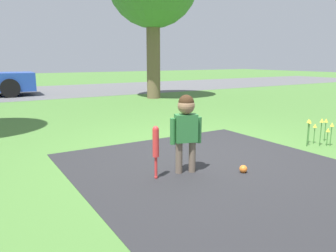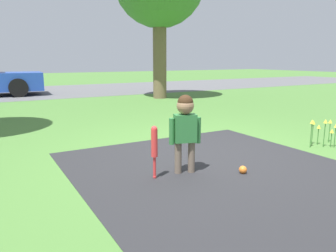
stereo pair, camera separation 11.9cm
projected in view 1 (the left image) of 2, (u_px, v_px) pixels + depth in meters
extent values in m
plane|color=#477533|center=(202.00, 151.00, 4.81)|extent=(60.00, 60.00, 0.00)
cube|color=#59595B|center=(47.00, 91.00, 13.73)|extent=(40.00, 6.00, 0.01)
cylinder|color=#6B5B4C|center=(179.00, 158.00, 3.85)|extent=(0.08, 0.08, 0.38)
cylinder|color=#6B5B4C|center=(192.00, 157.00, 3.89)|extent=(0.08, 0.08, 0.38)
cube|color=#2D7238|center=(186.00, 128.00, 3.80)|extent=(0.28, 0.21, 0.33)
cylinder|color=#2D7238|center=(173.00, 131.00, 3.77)|extent=(0.06, 0.06, 0.31)
cylinder|color=#2D7238|center=(199.00, 130.00, 3.84)|extent=(0.06, 0.06, 0.31)
sphere|color=#997051|center=(186.00, 106.00, 3.75)|extent=(0.20, 0.20, 0.20)
sphere|color=#382314|center=(186.00, 103.00, 3.74)|extent=(0.18, 0.18, 0.18)
sphere|color=red|center=(156.00, 177.00, 3.70)|extent=(0.04, 0.04, 0.04)
cylinder|color=red|center=(156.00, 168.00, 3.68)|extent=(0.03, 0.03, 0.26)
cylinder|color=red|center=(156.00, 143.00, 3.62)|extent=(0.07, 0.07, 0.32)
sphere|color=red|center=(156.00, 129.00, 3.59)|extent=(0.07, 0.07, 0.07)
sphere|color=orange|center=(243.00, 169.00, 3.89)|extent=(0.09, 0.09, 0.09)
cylinder|color=yellow|center=(151.00, 88.00, 11.93)|extent=(0.20, 0.20, 0.60)
sphere|color=yellow|center=(151.00, 80.00, 11.87)|extent=(0.19, 0.19, 0.19)
cylinder|color=yellow|center=(151.00, 94.00, 11.97)|extent=(0.25, 0.25, 0.05)
cylinder|color=yellow|center=(154.00, 86.00, 11.97)|extent=(0.09, 0.07, 0.07)
cylinder|color=black|center=(8.00, 85.00, 12.87)|extent=(0.67, 0.22, 0.66)
cylinder|color=black|center=(10.00, 88.00, 11.44)|extent=(0.67, 0.22, 0.66)
cylinder|color=brown|center=(153.00, 54.00, 11.08)|extent=(0.46, 0.46, 3.01)
cylinder|color=#38702D|center=(308.00, 135.00, 5.04)|extent=(0.01, 0.01, 0.37)
cone|color=yellow|center=(309.00, 121.00, 4.99)|extent=(0.06, 0.06, 0.06)
cylinder|color=#38702D|center=(331.00, 136.00, 5.06)|extent=(0.01, 0.01, 0.31)
cone|color=yellow|center=(332.00, 124.00, 5.02)|extent=(0.06, 0.06, 0.06)
cylinder|color=#38702D|center=(314.00, 136.00, 5.22)|extent=(0.01, 0.01, 0.26)
cone|color=yellow|center=(315.00, 126.00, 5.19)|extent=(0.06, 0.06, 0.06)
cylinder|color=#38702D|center=(309.00, 133.00, 5.21)|extent=(0.01, 0.01, 0.33)
cone|color=yellow|center=(310.00, 121.00, 5.17)|extent=(0.06, 0.06, 0.06)
cylinder|color=#38702D|center=(327.00, 139.00, 5.08)|extent=(0.01, 0.01, 0.23)
cone|color=yellow|center=(328.00, 130.00, 5.05)|extent=(0.06, 0.06, 0.06)
cylinder|color=#38702D|center=(321.00, 134.00, 5.06)|extent=(0.01, 0.01, 0.38)
cone|color=yellow|center=(322.00, 120.00, 5.01)|extent=(0.06, 0.06, 0.06)
cylinder|color=#38702D|center=(325.00, 132.00, 5.36)|extent=(0.01, 0.01, 0.32)
cone|color=yellow|center=(326.00, 120.00, 5.32)|extent=(0.06, 0.06, 0.06)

